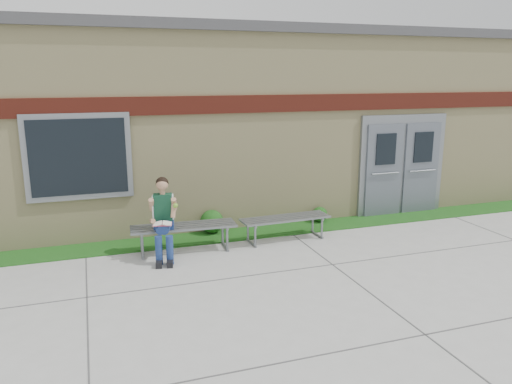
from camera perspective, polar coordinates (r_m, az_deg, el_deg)
name	(u,v)px	position (r m, az deg, el deg)	size (l,w,h in m)	color
ground	(290,284)	(7.91, 3.89, -10.41)	(80.00, 80.00, 0.00)	#9E9E99
grass_strip	(241,234)	(10.20, -1.76, -4.82)	(16.00, 0.80, 0.02)	#134713
school_building	(201,118)	(13.02, -6.27, 8.46)	(16.20, 6.22, 4.20)	beige
bench_left	(184,231)	(9.24, -8.24, -4.46)	(1.93, 0.64, 0.49)	slate
bench_right	(285,222)	(9.79, 3.36, -3.49)	(1.79, 0.57, 0.46)	slate
girl	(163,217)	(8.87, -10.55, -2.79)	(0.51, 0.89, 1.43)	navy
shrub_mid	(212,221)	(10.22, -5.07, -3.37)	(0.47, 0.47, 0.47)	#134713
shrub_east	(320,214)	(11.04, 7.30, -2.55)	(0.33, 0.33, 0.33)	#134713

